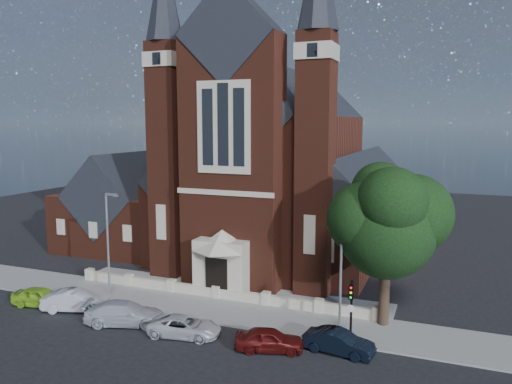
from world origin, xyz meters
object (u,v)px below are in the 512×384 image
(street_lamp_left, at_px, (109,238))
(car_dark_red, at_px, (269,340))
(car_navy, at_px, (339,342))
(car_silver_b, at_px, (125,313))
(car_silver_a, at_px, (76,301))
(car_white_suv, at_px, (185,326))
(parish_hall, at_px, (130,210))
(church, at_px, (285,173))
(car_lime_van, at_px, (40,297))
(traffic_signal, at_px, (351,303))
(street_lamp_right, at_px, (342,262))
(street_tree, at_px, (388,224))

(street_lamp_left, bearing_deg, car_dark_red, -16.19)
(car_navy, bearing_deg, car_silver_b, 101.11)
(car_silver_a, height_order, car_white_suv, car_silver_a)
(parish_hall, distance_m, car_navy, 31.79)
(church, height_order, street_lamp_left, church)
(parish_hall, height_order, car_silver_b, parish_hall)
(car_lime_van, height_order, car_dark_red, car_lime_van)
(traffic_signal, xyz_separation_m, car_lime_van, (-22.36, -2.08, -1.88))
(traffic_signal, height_order, car_silver_a, traffic_signal)
(street_lamp_left, xyz_separation_m, car_lime_van, (-3.45, -3.65, -3.89))
(street_lamp_left, xyz_separation_m, street_lamp_right, (18.00, 0.00, 0.00))
(parish_hall, xyz_separation_m, car_silver_a, (7.71, -17.44, -3.25))
(street_lamp_left, relative_size, car_navy, 1.95)
(street_tree, xyz_separation_m, car_silver_a, (-20.88, -5.14, -6.20))
(car_dark_red, bearing_deg, street_tree, -60.94)
(church, height_order, traffic_signal, church)
(church, xyz_separation_m, street_lamp_left, (-7.91, -18.94, -3.59))
(traffic_signal, bearing_deg, parish_hall, 150.02)
(parish_hall, xyz_separation_m, street_lamp_left, (8.09, -14.00, 0.59))
(traffic_signal, bearing_deg, street_tree, 64.05)
(car_navy, bearing_deg, street_lamp_left, 87.33)
(car_lime_van, bearing_deg, street_lamp_right, -89.87)
(street_lamp_left, distance_m, car_dark_red, 15.75)
(street_lamp_right, bearing_deg, car_lime_van, -170.33)
(street_lamp_right, distance_m, car_silver_a, 19.09)
(street_tree, distance_m, street_lamp_left, 20.71)
(car_white_suv, bearing_deg, car_lime_van, 78.26)
(car_silver_b, bearing_deg, traffic_signal, -98.51)
(church, bearing_deg, car_lime_van, -116.69)
(traffic_signal, relative_size, car_lime_van, 0.97)
(car_silver_a, bearing_deg, street_lamp_right, -98.83)
(car_dark_red, bearing_deg, traffic_signal, -74.29)
(church, distance_m, car_lime_van, 26.37)
(car_silver_a, bearing_deg, street_lamp_left, -25.69)
(car_silver_b, bearing_deg, car_white_suv, -110.58)
(car_silver_b, relative_size, car_white_suv, 1.16)
(street_tree, height_order, car_dark_red, street_tree)
(street_lamp_left, height_order, car_navy, street_lamp_left)
(church, xyz_separation_m, traffic_signal, (11.00, -20.52, -5.60))
(street_lamp_right, bearing_deg, street_lamp_left, 180.00)
(street_tree, relative_size, street_lamp_right, 1.32)
(street_lamp_left, height_order, car_silver_b, street_lamp_left)
(traffic_signal, bearing_deg, car_silver_b, -169.95)
(street_tree, height_order, car_white_suv, street_tree)
(street_lamp_right, height_order, car_silver_a, street_lamp_right)
(street_tree, height_order, car_navy, street_tree)
(car_silver_a, relative_size, car_white_suv, 1.00)
(car_navy, bearing_deg, traffic_signal, -7.77)
(parish_hall, bearing_deg, car_silver_a, -66.14)
(traffic_signal, height_order, car_white_suv, traffic_signal)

